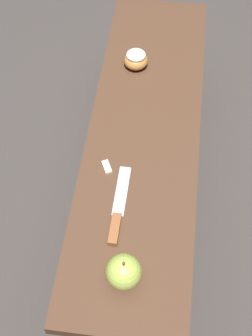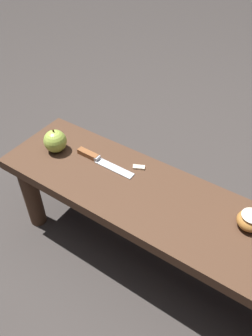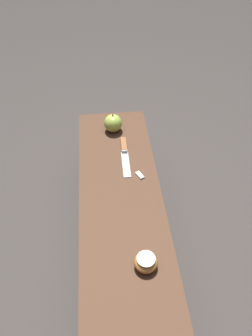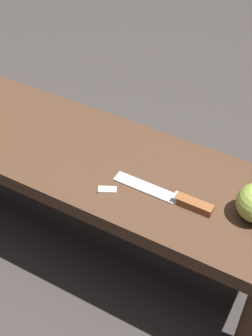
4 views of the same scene
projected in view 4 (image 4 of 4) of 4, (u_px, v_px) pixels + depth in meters
name	position (u px, v px, depth m)	size (l,w,h in m)	color
ground_plane	(83.00, 239.00, 1.46)	(8.00, 8.00, 0.00)	#383330
wooden_bench	(76.00, 169.00, 1.25)	(1.24, 0.33, 0.38)	#472D1E
knife	(178.00, 199.00, 1.06)	(0.25, 0.03, 0.02)	#B7BABF
apple_slice_near_knife	(107.00, 190.00, 1.08)	(0.05, 0.04, 0.01)	beige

